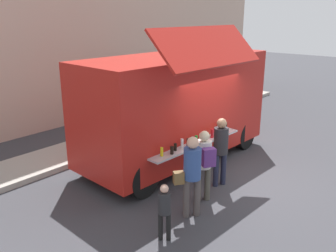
% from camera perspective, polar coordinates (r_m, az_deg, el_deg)
% --- Properties ---
extents(ground_plane, '(60.00, 60.00, 0.00)m').
position_cam_1_polar(ground_plane, '(9.78, 10.19, -7.80)').
color(ground_plane, '#38383D').
extents(curb_strip, '(28.00, 1.60, 0.15)m').
position_cam_1_polar(curb_strip, '(10.38, -25.04, -7.25)').
color(curb_strip, '#9E998E').
rests_on(curb_strip, ground).
extents(food_truck_main, '(5.87, 3.23, 3.83)m').
position_cam_1_polar(food_truck_main, '(10.15, 1.33, 3.31)').
color(food_truck_main, '#B01F18').
rests_on(food_truck_main, ground).
extents(trash_bin, '(0.60, 0.60, 0.91)m').
position_cam_1_polar(trash_bin, '(14.62, 3.33, 2.87)').
color(trash_bin, '#2B663A').
rests_on(trash_bin, ground).
extents(customer_front_ordering, '(0.35, 0.35, 1.73)m').
position_cam_1_polar(customer_front_ordering, '(8.86, 8.32, -3.15)').
color(customer_front_ordering, '#1F2238').
rests_on(customer_front_ordering, ground).
extents(customer_mid_with_backpack, '(0.48, 0.54, 1.68)m').
position_cam_1_polar(customer_mid_with_backpack, '(8.05, 5.76, -5.28)').
color(customer_mid_with_backpack, '#4E4B40').
rests_on(customer_mid_with_backpack, ground).
extents(customer_rear_waiting, '(0.55, 0.47, 1.78)m').
position_cam_1_polar(customer_rear_waiting, '(7.43, 3.72, -7.00)').
color(customer_rear_waiting, '#4D4442').
rests_on(customer_rear_waiting, ground).
extents(child_near_queue, '(0.23, 0.23, 1.15)m').
position_cam_1_polar(child_near_queue, '(6.84, -0.57, -12.72)').
color(child_near_queue, black).
rests_on(child_near_queue, ground).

